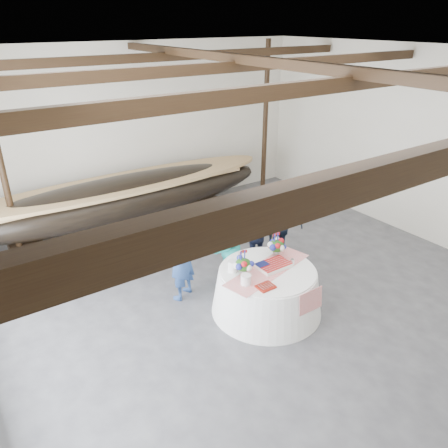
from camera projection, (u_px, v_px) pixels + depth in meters
floor at (281, 316)px, 8.09m from camera, size 10.00×12.00×0.01m
wall_back at (136, 132)px, 11.59m from camera, size 10.00×0.02×4.50m
ceiling at (299, 57)px, 6.16m from camera, size 10.00×12.00×0.01m
pavilion_structure at (261, 86)px, 6.99m from camera, size 9.80×11.76×4.50m
longboat_display at (124, 198)px, 10.81m from camera, size 7.97×1.59×1.49m
banquet_table at (267, 290)px, 8.07m from camera, size 2.05×2.05×0.88m
tabletop_items at (261, 260)px, 7.90m from camera, size 1.97×1.03×0.40m
guest_woman_blue at (181, 256)px, 8.28m from camera, size 0.79×0.70×1.82m
guest_woman_teal at (224, 247)px, 8.73m from camera, size 1.01×0.91×1.70m
guest_man_left at (256, 229)px, 9.48m from camera, size 1.18×0.82×1.68m
guest_man_right at (279, 226)px, 9.52m from camera, size 1.08×1.00×1.78m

